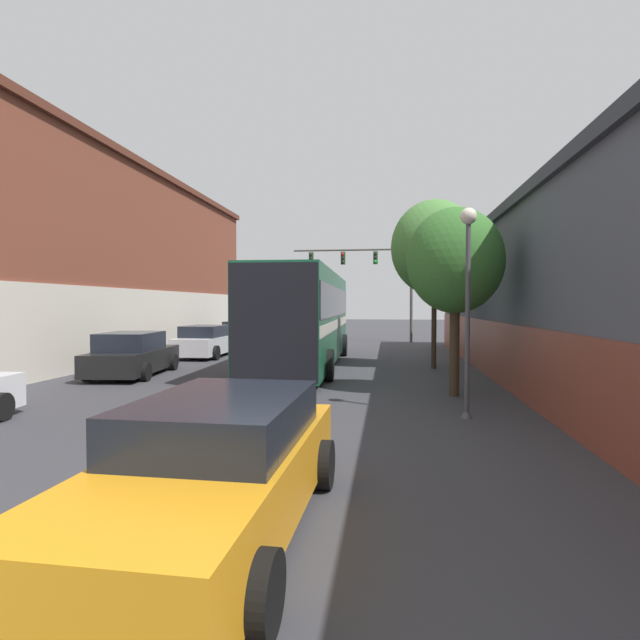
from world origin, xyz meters
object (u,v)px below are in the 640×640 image
at_px(parked_car_left_mid, 133,355).
at_px(street_tree_near, 455,261).
at_px(parked_car_left_near, 242,335).
at_px(traffic_signal_gantry, 371,270).
at_px(street_tree_far, 434,248).
at_px(hatchback_foreground, 217,468).
at_px(parked_car_left_distant, 206,342).
at_px(street_lamp, 468,289).
at_px(bus, 305,314).

xyz_separation_m(parked_car_left_mid, street_tree_near, (10.18, -2.39, 2.81)).
distance_m(parked_car_left_near, traffic_signal_gantry, 9.31).
relative_size(parked_car_left_near, street_tree_far, 0.70).
distance_m(hatchback_foreground, parked_car_left_mid, 12.64).
bearing_deg(parked_car_left_distant, hatchback_foreground, -159.30).
bearing_deg(street_tree_far, hatchback_foreground, -103.88).
xyz_separation_m(parked_car_left_mid, street_tree_far, (10.16, 3.20, 3.79)).
distance_m(parked_car_left_near, street_tree_near, 17.49).
bearing_deg(parked_car_left_mid, street_tree_far, -78.56).
distance_m(parked_car_left_distant, street_lamp, 14.90).
bearing_deg(parked_car_left_distant, street_lamp, -138.53).
bearing_deg(street_tree_far, parked_car_left_near, 139.27).
relative_size(parked_car_left_distant, traffic_signal_gantry, 0.56).
height_order(hatchback_foreground, traffic_signal_gantry, traffic_signal_gantry).
bearing_deg(street_lamp, street_tree_near, 88.50).
xyz_separation_m(parked_car_left_near, street_tree_near, (9.93, -14.12, 2.81)).
bearing_deg(parked_car_left_distant, traffic_signal_gantry, -35.18).
xyz_separation_m(bus, hatchback_foreground, (1.44, -14.10, -1.32)).
xyz_separation_m(parked_car_left_mid, traffic_signal_gantry, (7.37, 16.28, 3.91)).
height_order(bus, hatchback_foreground, bus).
bearing_deg(traffic_signal_gantry, parked_car_left_mid, -114.35).
distance_m(hatchback_foreground, street_tree_far, 14.81).
height_order(hatchback_foreground, parked_car_left_near, parked_car_left_near).
bearing_deg(parked_car_left_distant, bus, -118.19).
bearing_deg(parked_car_left_near, parked_car_left_mid, 173.14).
height_order(bus, street_tree_near, street_tree_near).
relative_size(hatchback_foreground, street_tree_near, 0.97).
bearing_deg(traffic_signal_gantry, street_tree_far, -77.97).
relative_size(parked_car_left_distant, street_tree_near, 0.87).
relative_size(parked_car_left_near, parked_car_left_distant, 1.02).
xyz_separation_m(hatchback_foreground, parked_car_left_near, (-6.47, 22.43, 0.01)).
bearing_deg(bus, parked_car_left_mid, 121.15).
xyz_separation_m(hatchback_foreground, street_lamp, (3.39, 5.76, 2.03)).
bearing_deg(traffic_signal_gantry, street_tree_near, -81.44).
relative_size(bus, parked_car_left_distant, 2.92).
bearing_deg(street_tree_near, street_lamp, -91.50).
height_order(bus, street_tree_far, street_tree_far).
relative_size(hatchback_foreground, parked_car_left_distant, 1.11).
height_order(parked_car_left_near, parked_car_left_mid, parked_car_left_mid).
bearing_deg(parked_car_left_near, parked_car_left_distant, 174.49).
distance_m(bus, parked_car_left_mid, 6.43).
xyz_separation_m(hatchback_foreground, parked_car_left_distant, (-6.46, 16.75, 0.01)).
distance_m(hatchback_foreground, street_lamp, 6.98).
bearing_deg(parked_car_left_near, street_lamp, -155.01).
bearing_deg(street_tree_far, street_tree_near, -89.76).
height_order(bus, parked_car_left_distant, bus).
bearing_deg(street_lamp, street_tree_far, 89.69).
bearing_deg(parked_car_left_near, street_tree_near, -150.51).
height_order(street_lamp, street_tree_near, street_tree_near).
bearing_deg(street_lamp, traffic_signal_gantry, 97.37).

